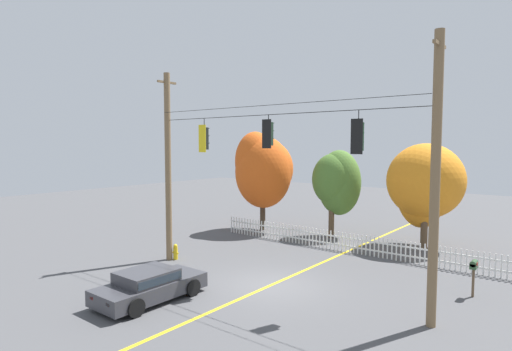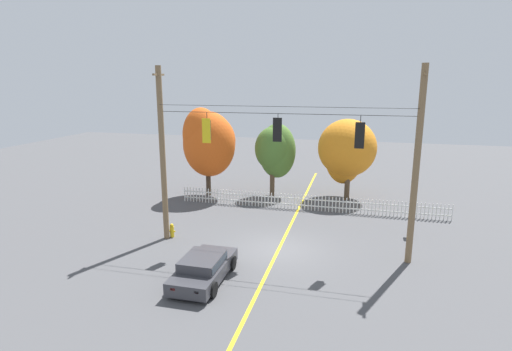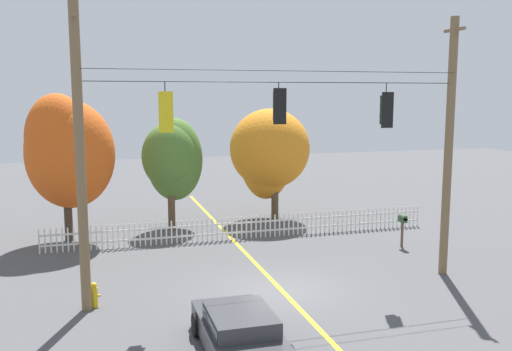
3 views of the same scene
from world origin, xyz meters
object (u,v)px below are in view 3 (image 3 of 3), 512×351
object	(u,v)px
fire_hydrant	(94,295)
roadside_mailbox	(403,221)
autumn_maple_near_fence	(68,150)
parked_car	(240,331)
traffic_signal_northbound_secondary	(166,112)
autumn_oak_far_east	(269,151)
traffic_signal_eastbound_side	(386,110)
autumn_maple_mid	(173,158)
traffic_signal_westbound_side	(279,106)

from	to	relation	value
fire_hydrant	roadside_mailbox	size ratio (longest dim) A/B	0.56
autumn_maple_near_fence	parked_car	distance (m)	13.77
traffic_signal_northbound_secondary	autumn_oak_far_east	bearing A→B (deg)	57.85
traffic_signal_eastbound_side	fire_hydrant	distance (m)	11.15
autumn_maple_near_fence	autumn_maple_mid	size ratio (longest dim) A/B	1.22
autumn_maple_mid	autumn_oak_far_east	bearing A→B (deg)	6.54
autumn_oak_far_east	parked_car	size ratio (longest dim) A/B	1.40
parked_car	traffic_signal_westbound_side	bearing A→B (deg)	59.95
autumn_maple_mid	parked_car	distance (m)	14.16
traffic_signal_westbound_side	autumn_oak_far_east	xyz separation A→B (m)	(2.95, 10.38, -2.51)
traffic_signal_northbound_secondary	fire_hydrant	size ratio (longest dim) A/B	1.96
traffic_signal_eastbound_side	traffic_signal_northbound_secondary	bearing A→B (deg)	-180.00
traffic_signal_eastbound_side	parked_car	size ratio (longest dim) A/B	0.37
traffic_signal_northbound_secondary	autumn_oak_far_east	size ratio (longest dim) A/B	0.26
traffic_signal_eastbound_side	autumn_oak_far_east	distance (m)	10.68
parked_car	fire_hydrant	distance (m)	5.54
traffic_signal_eastbound_side	autumn_maple_mid	bearing A→B (deg)	120.93
parked_car	fire_hydrant	bearing A→B (deg)	129.31
traffic_signal_eastbound_side	autumn_maple_near_fence	world-z (taller)	traffic_signal_eastbound_side
traffic_signal_westbound_side	autumn_oak_far_east	world-z (taller)	traffic_signal_westbound_side
autumn_maple_near_fence	roadside_mailbox	bearing A→B (deg)	-19.69
traffic_signal_westbound_side	autumn_maple_near_fence	world-z (taller)	traffic_signal_westbound_side
traffic_signal_westbound_side	parked_car	size ratio (longest dim) A/B	0.32
autumn_oak_far_east	roadside_mailbox	bearing A→B (deg)	-60.23
traffic_signal_northbound_secondary	autumn_maple_near_fence	xyz separation A→B (m)	(-3.21, 8.50, -1.86)
autumn_maple_mid	autumn_maple_near_fence	bearing A→B (deg)	-164.49
traffic_signal_eastbound_side	parked_car	bearing A→B (deg)	-146.52
fire_hydrant	autumn_oak_far_east	bearing A→B (deg)	49.10
autumn_oak_far_east	fire_hydrant	world-z (taller)	autumn_oak_far_east
traffic_signal_westbound_side	traffic_signal_eastbound_side	distance (m)	3.80
autumn_maple_mid	fire_hydrant	distance (m)	10.75
autumn_maple_near_fence	autumn_oak_far_east	bearing A→B (deg)	10.95
traffic_signal_northbound_secondary	autumn_oak_far_east	world-z (taller)	traffic_signal_northbound_secondary
autumn_maple_mid	fire_hydrant	world-z (taller)	autumn_maple_mid
traffic_signal_westbound_side	traffic_signal_northbound_secondary	bearing A→B (deg)	-179.99
traffic_signal_northbound_secondary	parked_car	bearing A→B (deg)	-73.28
autumn_maple_near_fence	autumn_oak_far_east	distance (m)	9.93
parked_car	traffic_signal_eastbound_side	bearing A→B (deg)	33.48
traffic_signal_northbound_secondary	roadside_mailbox	xyz separation A→B (m)	(10.39, 3.63, -4.81)
fire_hydrant	roadside_mailbox	distance (m)	13.15
autumn_maple_mid	autumn_oak_far_east	distance (m)	5.06
autumn_maple_mid	fire_hydrant	size ratio (longest dim) A/B	6.93
roadside_mailbox	traffic_signal_westbound_side	bearing A→B (deg)	-151.91
traffic_signal_westbound_side	traffic_signal_eastbound_side	xyz separation A→B (m)	(3.80, -0.00, -0.15)
parked_car	fire_hydrant	size ratio (longest dim) A/B	5.30
fire_hydrant	roadside_mailbox	xyz separation A→B (m)	(12.67, 3.42, 0.75)
traffic_signal_westbound_side	autumn_oak_far_east	distance (m)	11.08
traffic_signal_westbound_side	autumn_maple_near_fence	bearing A→B (deg)	128.61
traffic_signal_eastbound_side	autumn_maple_near_fence	xyz separation A→B (m)	(-10.58, 8.50, -1.86)
traffic_signal_northbound_secondary	traffic_signal_eastbound_side	bearing A→B (deg)	0.00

